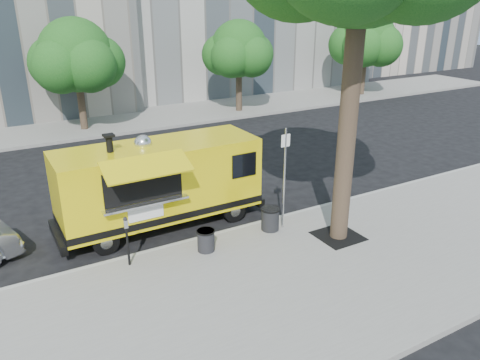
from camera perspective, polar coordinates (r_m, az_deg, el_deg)
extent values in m
plane|color=black|center=(14.45, -3.43, -5.23)|extent=(120.00, 120.00, 0.00)
cube|color=gray|center=(11.44, 5.77, -12.68)|extent=(60.00, 6.00, 0.15)
cube|color=#999993|center=(13.68, -1.69, -6.47)|extent=(60.00, 0.14, 0.16)
cube|color=gray|center=(26.54, -16.65, 6.54)|extent=(60.00, 5.00, 0.15)
cylinder|color=#33261C|center=(12.46, 13.00, 6.61)|extent=(0.48, 0.48, 6.50)
cube|color=black|center=(13.63, 11.87, -6.69)|extent=(1.20, 1.20, 0.02)
cylinder|color=#33261C|center=(25.27, -18.75, 8.80)|extent=(0.36, 0.36, 2.60)
sphere|color=#124614|center=(24.91, -19.41, 14.18)|extent=(3.60, 3.60, 3.60)
cylinder|color=#33261C|center=(28.09, -0.13, 11.08)|extent=(0.36, 0.36, 2.60)
sphere|color=#124614|center=(27.77, -0.13, 15.73)|extent=(3.24, 3.24, 3.24)
cylinder|color=#33261C|center=(34.23, 14.76, 12.26)|extent=(0.36, 0.36, 2.60)
sphere|color=#124614|center=(33.95, 15.16, 16.34)|extent=(3.78, 3.78, 3.78)
cylinder|color=silver|center=(13.29, 5.41, 0.04)|extent=(0.06, 0.06, 3.00)
cube|color=white|center=(12.92, 5.59, 4.80)|extent=(0.28, 0.02, 0.35)
cylinder|color=black|center=(12.09, -13.51, -7.87)|extent=(0.06, 0.06, 1.05)
cube|color=silver|center=(11.80, -13.77, -5.22)|extent=(0.10, 0.08, 0.22)
sphere|color=black|center=(11.75, -13.82, -4.65)|extent=(0.11, 0.11, 0.11)
cube|color=yellow|center=(13.87, -9.78, 0.09)|extent=(5.83, 2.00, 2.11)
cube|color=black|center=(14.20, -9.56, -3.13)|extent=(5.85, 2.02, 0.20)
cube|color=black|center=(15.47, 0.87, -1.69)|extent=(0.19, 1.87, 0.27)
cube|color=black|center=(13.69, -21.32, -6.48)|extent=(0.19, 1.87, 0.27)
cube|color=black|center=(14.94, 0.71, 3.34)|extent=(0.06, 1.58, 0.85)
cylinder|color=black|center=(14.39, -0.79, -3.72)|extent=(0.72, 0.25, 0.72)
cylinder|color=black|center=(15.73, -3.73, -1.51)|extent=(0.72, 0.25, 0.72)
cylinder|color=black|center=(13.14, -16.08, -7.23)|extent=(0.72, 0.25, 0.72)
cylinder|color=black|center=(14.59, -17.76, -4.45)|extent=(0.72, 0.25, 0.72)
cube|color=black|center=(12.69, -11.78, -0.47)|extent=(2.15, 0.19, 0.94)
cube|color=silver|center=(12.75, -11.37, -2.83)|extent=(2.35, 0.36, 0.06)
cube|color=yellow|center=(12.05, -11.27, 1.62)|extent=(2.25, 0.86, 0.38)
cube|color=white|center=(12.93, -11.40, -3.81)|extent=(0.99, 0.05, 0.45)
cylinder|color=black|center=(13.10, -15.63, 4.23)|extent=(0.18, 0.18, 0.49)
sphere|color=silver|center=(13.57, -11.75, 4.38)|extent=(0.50, 0.50, 0.50)
sphere|color=maroon|center=(12.84, -14.25, -0.66)|extent=(0.75, 0.75, 0.75)
cylinder|color=#FF590C|center=(12.68, -13.90, -1.54)|extent=(0.31, 0.11, 0.30)
cylinder|color=black|center=(12.53, -4.18, -7.36)|extent=(0.46, 0.46, 0.59)
cylinder|color=black|center=(12.40, -4.21, -6.24)|extent=(0.50, 0.50, 0.04)
cylinder|color=black|center=(13.59, 3.71, -4.76)|extent=(0.51, 0.51, 0.67)
cylinder|color=black|center=(13.45, 3.74, -3.56)|extent=(0.56, 0.56, 0.04)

